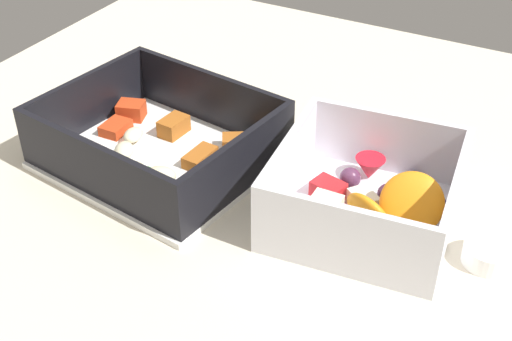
{
  "coord_description": "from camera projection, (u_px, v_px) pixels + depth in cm",
  "views": [
    {
      "loc": [
        22.31,
        -42.28,
        38.84
      ],
      "look_at": [
        -1.26,
        0.95,
        4.0
      ],
      "focal_mm": 48.34,
      "sensor_mm": 36.0,
      "label": 1
    }
  ],
  "objects": [
    {
      "name": "paper_cup_liner",
      "position": [
        489.0,
        254.0,
        0.53
      ],
      "size": [
        3.96,
        3.96,
        1.65
      ],
      "primitive_type": "cylinder",
      "color": "white",
      "rests_on": "table_surface"
    },
    {
      "name": "fruit_bowl",
      "position": [
        367.0,
        198.0,
        0.57
      ],
      "size": [
        15.9,
        16.23,
        6.46
      ],
      "rotation": [
        0.0,
        0.0,
        0.11
      ],
      "color": "white",
      "rests_on": "table_surface"
    },
    {
      "name": "table_surface",
      "position": [
        263.0,
        208.0,
        0.61
      ],
      "size": [
        80.0,
        80.0,
        2.0
      ],
      "primitive_type": "cube",
      "color": "beige",
      "rests_on": "ground"
    },
    {
      "name": "pasta_container",
      "position": [
        159.0,
        144.0,
        0.64
      ],
      "size": [
        21.32,
        18.45,
        6.19
      ],
      "rotation": [
        0.0,
        0.0,
        -0.13
      ],
      "color": "white",
      "rests_on": "table_surface"
    }
  ]
}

